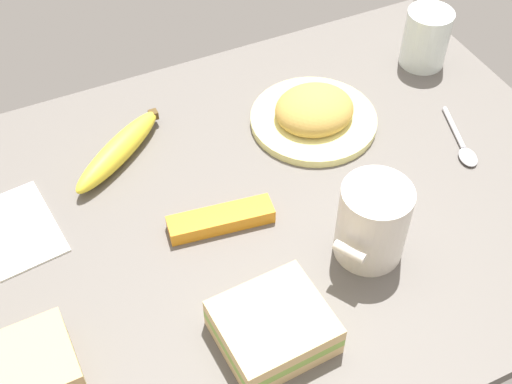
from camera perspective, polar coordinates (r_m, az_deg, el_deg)
The scene contains 10 objects.
tabletop at distance 87.29cm, azimuth 0.00°, elevation -1.76°, with size 90.00×64.00×2.00cm, color #5B5651.
plate_of_food at distance 96.90cm, azimuth 4.88°, elevation 6.56°, with size 18.01×18.01×5.21cm.
coffee_mug_black at distance 79.32cm, azimuth 9.74°, elevation -2.44°, with size 10.40×8.91×10.38cm.
sandwich_main at distance 75.06cm, azimuth -18.65°, elevation -14.00°, with size 10.14×9.18×4.40cm.
sandwich_side at distance 73.82cm, azimuth 1.45°, elevation -11.27°, with size 12.09×11.01×4.40cm.
glass_of_milk at distance 109.43cm, azimuth 14.01°, elevation 12.20°, with size 6.97×6.97×9.03cm.
banana at distance 93.10cm, azimuth -11.46°, elevation 3.45°, with size 16.07×12.99×3.38cm.
spoon at distance 97.97cm, azimuth 16.93°, elevation 3.72°, with size 5.13×11.88×0.80cm.
snack_bar at distance 84.11cm, azimuth -2.96°, elevation -2.30°, with size 13.17×3.33×2.00cm, color orange.
paper_napkin at distance 89.11cm, azimuth -20.69°, elevation -3.51°, with size 13.27×13.27×0.30cm, color white.
Camera 1 is at (23.90, 51.08, 67.63)cm, focal length 47.70 mm.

